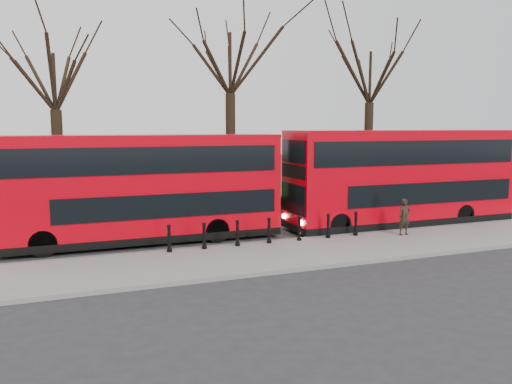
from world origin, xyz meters
name	(u,v)px	position (x,y,z in m)	size (l,w,h in m)	color
ground	(259,239)	(0.00, 0.00, 0.00)	(120.00, 120.00, 0.00)	#28282B
pavement	(288,254)	(0.00, -3.00, 0.07)	(60.00, 4.00, 0.15)	gray
kerb	(267,243)	(0.00, -1.00, 0.07)	(60.00, 0.25, 0.16)	slate
grass_verge	(182,195)	(0.00, 15.00, 0.03)	(60.00, 18.00, 0.06)	#214517
hedge	(215,207)	(0.00, 6.80, 0.40)	(60.00, 0.90, 0.80)	black
yellow_line_outer	(265,243)	(0.00, -0.70, 0.01)	(60.00, 0.10, 0.01)	yellow
yellow_line_inner	(263,242)	(0.00, -0.50, 0.01)	(60.00, 0.10, 0.01)	yellow
tree_left	(54,76)	(-8.00, 10.00, 7.56)	(6.66, 6.66, 10.41)	black
tree_mid	(230,56)	(2.00, 10.00, 9.05)	(7.96, 7.96, 12.44)	black
tree_right	(370,72)	(12.00, 10.00, 8.53)	(7.50, 7.50, 11.73)	black
bollard_row	(269,231)	(-0.07, -1.35, 0.65)	(8.25, 0.15, 1.00)	black
bus_lead	(145,189)	(-4.58, 1.28, 2.26)	(11.27, 2.59, 4.48)	red
bus_rear	(402,178)	(7.63, 0.41, 2.34)	(11.67, 2.68, 4.64)	red
pedestrian	(405,217)	(6.00, -2.02, 0.94)	(0.58, 0.38, 1.59)	black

